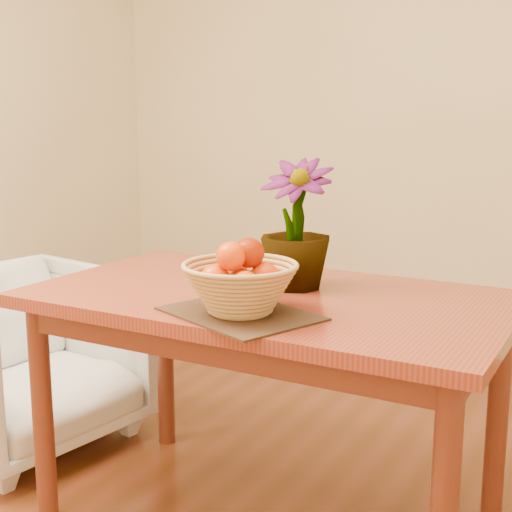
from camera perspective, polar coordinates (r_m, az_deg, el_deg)
The scene contains 7 objects.
wall_back at distance 3.88m, azimuth 14.91°, elevation 12.01°, with size 4.00×0.02×2.70m, color #FFF0C2.
table at distance 2.13m, azimuth 1.00°, elevation -5.25°, with size 1.40×0.80×0.75m.
placemat at distance 1.88m, azimuth -1.27°, elevation -4.63°, with size 0.39×0.29×0.01m, color #371F14.
wicker_basket at distance 1.86m, azimuth -1.27°, elevation -2.71°, with size 0.31×0.31×0.13m.
orange_pile at distance 1.85m, azimuth -1.16°, elevation -1.03°, with size 0.18×0.17×0.14m.
potted_plant at distance 2.14m, azimuth 3.20°, elevation 2.56°, with size 0.22×0.22×0.39m, color #1C4714.
armchair at distance 2.92m, azimuth -18.02°, elevation -7.16°, with size 0.73×0.68×0.75m, color gray.
Camera 1 is at (0.95, -1.51, 1.26)m, focal length 50.00 mm.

